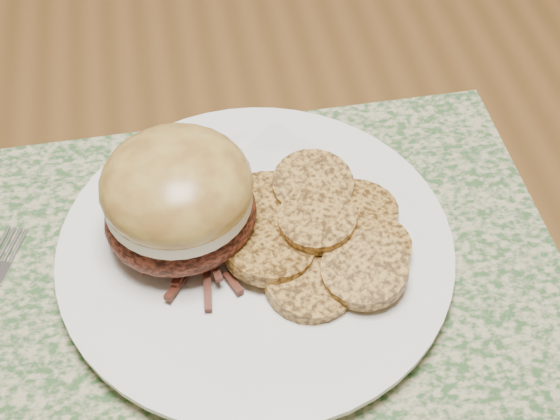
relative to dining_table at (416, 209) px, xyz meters
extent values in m
cube|color=brown|center=(0.00, 0.00, 0.06)|extent=(1.50, 0.90, 0.04)
cube|color=#31552B|center=(-0.17, -0.11, 0.08)|extent=(0.45, 0.33, 0.00)
cylinder|color=white|center=(-0.16, -0.09, 0.09)|extent=(0.26, 0.26, 0.02)
ellipsoid|color=black|center=(-0.20, -0.07, 0.12)|extent=(0.14, 0.13, 0.04)
cylinder|color=beige|center=(-0.20, -0.07, 0.14)|extent=(0.13, 0.13, 0.01)
ellipsoid|color=#A37F35|center=(-0.20, -0.07, 0.15)|extent=(0.13, 0.13, 0.06)
cylinder|color=#AA7932|center=(-0.14, -0.06, 0.10)|extent=(0.08, 0.08, 0.01)
cylinder|color=#AA7932|center=(-0.11, -0.05, 0.11)|extent=(0.07, 0.08, 0.02)
cylinder|color=#AA7932|center=(-0.08, -0.08, 0.10)|extent=(0.08, 0.08, 0.02)
cylinder|color=#AA7932|center=(-0.15, -0.10, 0.11)|extent=(0.09, 0.09, 0.02)
cylinder|color=#AA7932|center=(-0.11, -0.09, 0.12)|extent=(0.08, 0.07, 0.02)
cylinder|color=#AA7932|center=(-0.08, -0.11, 0.11)|extent=(0.07, 0.07, 0.01)
cylinder|color=#AA7932|center=(-0.13, -0.13, 0.10)|extent=(0.07, 0.07, 0.02)
cylinder|color=#AA7932|center=(-0.09, -0.13, 0.11)|extent=(0.08, 0.08, 0.02)
camera|label=1|loc=(-0.20, -0.41, 0.53)|focal=50.00mm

